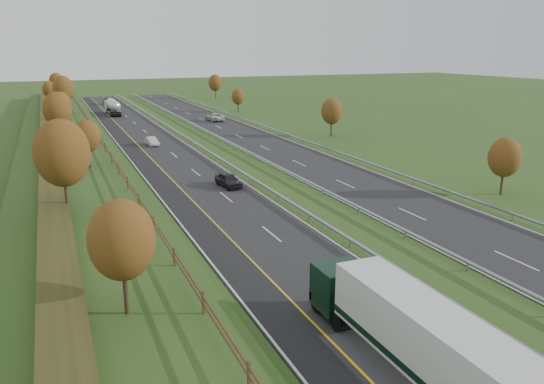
{
  "coord_description": "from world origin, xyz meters",
  "views": [
    {
      "loc": [
        -14.6,
        -14.82,
        14.8
      ],
      "look_at": [
        3.28,
        27.73,
        2.2
      ],
      "focal_mm": 35.0,
      "sensor_mm": 36.0,
      "label": 1
    }
  ],
  "objects_px": {
    "road_tanker": "(113,106)",
    "car_dark_near": "(229,180)",
    "box_lorry": "(421,340)",
    "car_small_far": "(108,102)",
    "car_oncoming": "(215,117)",
    "car_silver_mid": "(151,141)"
  },
  "relations": [
    {
      "from": "box_lorry",
      "to": "car_dark_near",
      "type": "bearing_deg",
      "value": 84.91
    },
    {
      "from": "car_small_far",
      "to": "car_dark_near",
      "type": "bearing_deg",
      "value": -85.92
    },
    {
      "from": "road_tanker",
      "to": "car_small_far",
      "type": "bearing_deg",
      "value": 86.58
    },
    {
      "from": "road_tanker",
      "to": "car_dark_near",
      "type": "height_order",
      "value": "road_tanker"
    },
    {
      "from": "box_lorry",
      "to": "car_oncoming",
      "type": "distance_m",
      "value": 91.65
    },
    {
      "from": "car_dark_near",
      "to": "car_oncoming",
      "type": "distance_m",
      "value": 54.7
    },
    {
      "from": "box_lorry",
      "to": "road_tanker",
      "type": "height_order",
      "value": "box_lorry"
    },
    {
      "from": "road_tanker",
      "to": "car_small_far",
      "type": "relative_size",
      "value": 2.07
    },
    {
      "from": "car_dark_near",
      "to": "car_silver_mid",
      "type": "height_order",
      "value": "car_dark_near"
    },
    {
      "from": "road_tanker",
      "to": "car_oncoming",
      "type": "xyz_separation_m",
      "value": [
        18.24,
        -19.54,
        -1.01
      ]
    },
    {
      "from": "road_tanker",
      "to": "car_silver_mid",
      "type": "relative_size",
      "value": 2.82
    },
    {
      "from": "box_lorry",
      "to": "car_small_far",
      "type": "bearing_deg",
      "value": 89.64
    },
    {
      "from": "box_lorry",
      "to": "road_tanker",
      "type": "distance_m",
      "value": 109.46
    },
    {
      "from": "car_small_far",
      "to": "box_lorry",
      "type": "bearing_deg",
      "value": -87.76
    },
    {
      "from": "road_tanker",
      "to": "car_silver_mid",
      "type": "height_order",
      "value": "road_tanker"
    },
    {
      "from": "car_silver_mid",
      "to": "car_oncoming",
      "type": "distance_m",
      "value": 29.53
    },
    {
      "from": "box_lorry",
      "to": "car_silver_mid",
      "type": "xyz_separation_m",
      "value": [
        0.21,
        66.1,
        -1.63
      ]
    },
    {
      "from": "car_small_far",
      "to": "car_silver_mid",
      "type": "bearing_deg",
      "value": -87.94
    },
    {
      "from": "car_oncoming",
      "to": "car_dark_near",
      "type": "bearing_deg",
      "value": 73.57
    },
    {
      "from": "car_oncoming",
      "to": "car_small_far",
      "type": "bearing_deg",
      "value": -69.75
    },
    {
      "from": "road_tanker",
      "to": "car_dark_near",
      "type": "distance_m",
      "value": 72.44
    },
    {
      "from": "car_small_far",
      "to": "car_oncoming",
      "type": "height_order",
      "value": "car_oncoming"
    }
  ]
}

